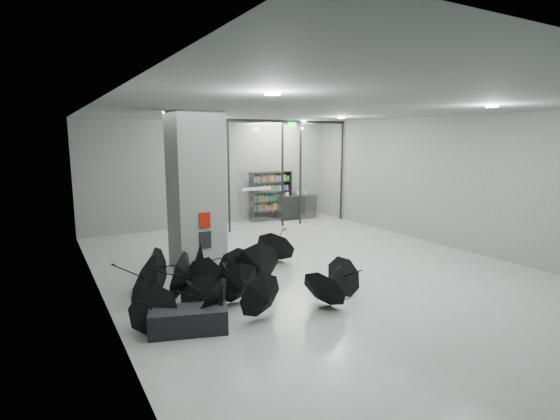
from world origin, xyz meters
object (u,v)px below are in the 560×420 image
bench (189,320)px  shop_counter (296,207)px  umbrella_cluster (227,285)px  column (196,191)px  bookshelf (271,196)px

bench → shop_counter: shop_counter is taller
shop_counter → umbrella_cluster: bearing=-127.0°
shop_counter → bench: bearing=-127.9°
column → bookshelf: 6.81m
column → bookshelf: size_ratio=2.01×
bookshelf → shop_counter: size_ratio=1.21×
bookshelf → umbrella_cluster: (-5.00, -7.23, -0.69)m
bench → bookshelf: bookshelf is taller
shop_counter → umbrella_cluster: umbrella_cluster is taller
shop_counter → column: bearing=-138.4°
bookshelf → umbrella_cluster: size_ratio=0.39×
shop_counter → umbrella_cluster: (-6.08, -7.03, -0.19)m
bench → bookshelf: size_ratio=0.67×
column → umbrella_cluster: bearing=-95.0°
column → shop_counter: (5.86, 4.55, -1.51)m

